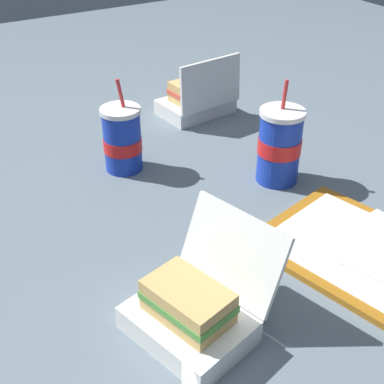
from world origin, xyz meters
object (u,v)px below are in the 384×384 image
food_tray (370,257)px  plastic_fork (372,275)px  soda_cup_corner (279,146)px  clamshell_sandwich_front (193,309)px  soda_cup_center (122,140)px  clamshell_sandwich_right (197,99)px

food_tray → plastic_fork: size_ratio=3.82×
soda_cup_corner → clamshell_sandwich_front: bearing=126.3°
soda_cup_center → food_tray: bearing=-155.6°
food_tray → soda_cup_corner: size_ratio=1.89×
soda_cup_center → clamshell_sandwich_right: bearing=-60.6°
clamshell_sandwich_right → clamshell_sandwich_front: 0.77m
clamshell_sandwich_front → soda_cup_corner: 0.47m
food_tray → clamshell_sandwich_front: 0.35m
plastic_fork → soda_cup_corner: size_ratio=0.50×
clamshell_sandwich_front → food_tray: bearing=-93.3°
food_tray → clamshell_sandwich_front: (0.02, 0.35, 0.04)m
plastic_fork → clamshell_sandwich_front: (0.06, 0.30, 0.03)m
clamshell_sandwich_right → clamshell_sandwich_front: bearing=148.2°
food_tray → clamshell_sandwich_right: 0.68m
clamshell_sandwich_right → soda_cup_corner: soda_cup_corner is taller
clamshell_sandwich_right → soda_cup_corner: (-0.38, 0.03, 0.04)m
soda_cup_corner → soda_cup_center: (0.21, 0.26, -0.01)m
food_tray → clamshell_sandwich_front: bearing=86.7°
food_tray → plastic_fork: bearing=134.8°
plastic_fork → soda_cup_corner: 0.35m
food_tray → soda_cup_corner: 0.31m
clamshell_sandwich_front → soda_cup_center: size_ratio=1.09×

